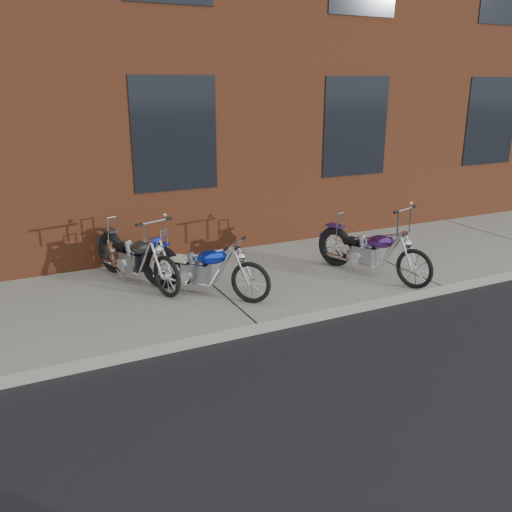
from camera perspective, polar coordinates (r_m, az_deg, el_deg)
ground at (r=6.78m, az=0.12°, el=-8.28°), size 120.00×120.00×0.00m
sidewalk at (r=8.01m, az=-4.59°, el=-3.54°), size 22.00×3.00×0.15m
building_brick at (r=13.78m, az=-15.73°, el=21.39°), size 22.00×10.00×8.00m
chopper_purple at (r=8.42m, az=11.88°, el=0.36°), size 0.79×1.96×1.14m
chopper_blue at (r=7.52m, az=-5.82°, el=-1.48°), size 1.39×1.58×0.87m
chopper_third at (r=8.12m, az=-12.58°, el=-0.30°), size 0.80×1.98×1.05m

